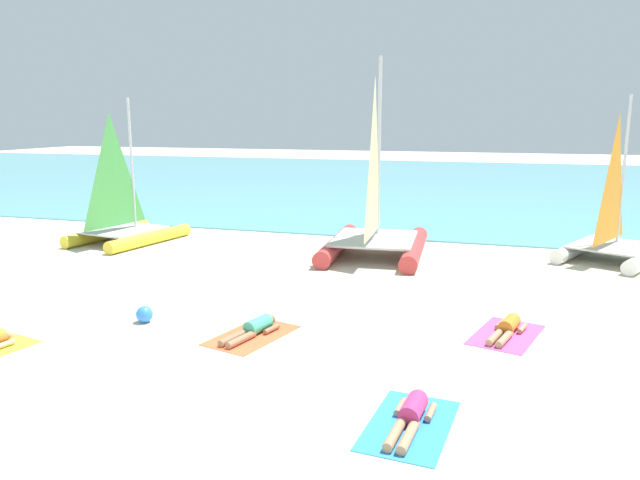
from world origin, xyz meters
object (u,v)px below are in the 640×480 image
(sunbather_center_left, at_px, (254,328))
(towel_rightmost, at_px, (506,335))
(sailboat_yellow, at_px, (125,222))
(sunbather_rightmost, at_px, (507,328))
(towel_center_left, at_px, (252,335))
(beach_ball, at_px, (144,314))
(towel_center_right, at_px, (410,425))
(sailboat_white, at_px, (613,236))
(sailboat_red, at_px, (375,227))
(sunbather_center_right, at_px, (411,414))

(sunbather_center_left, relative_size, towel_rightmost, 0.82)
(sailboat_yellow, distance_m, sunbather_rightmost, 13.81)
(towel_center_left, distance_m, beach_ball, 2.48)
(sunbather_center_left, xyz_separation_m, towel_rightmost, (4.78, 1.45, -0.13))
(sailboat_yellow, height_order, towel_rightmost, sailboat_yellow)
(towel_center_right, xyz_separation_m, sunbather_rightmost, (1.29, 4.21, 0.13))
(towel_center_left, bearing_deg, sailboat_white, 49.79)
(sailboat_yellow, distance_m, sailboat_red, 8.65)
(towel_center_right, distance_m, towel_rightmost, 4.34)
(sunbather_center_right, relative_size, towel_rightmost, 0.82)
(towel_center_left, bearing_deg, sunbather_center_left, 75.61)
(towel_rightmost, bearing_deg, towel_center_right, -107.01)
(sailboat_yellow, height_order, beach_ball, sailboat_yellow)
(sunbather_center_right, distance_m, sunbather_rightmost, 4.34)
(towel_center_right, bearing_deg, sailboat_white, 70.22)
(towel_center_right, height_order, towel_rightmost, same)
(towel_center_right, bearing_deg, sailboat_yellow, 139.13)
(sailboat_white, distance_m, sailboat_red, 7.12)
(sailboat_red, bearing_deg, towel_center_left, -100.25)
(sunbather_rightmost, bearing_deg, towel_rightmost, -90.00)
(sailboat_red, height_order, towel_center_left, sailboat_red)
(towel_center_left, xyz_separation_m, sunbather_center_left, (0.02, 0.06, 0.13))
(sunbather_center_right, relative_size, beach_ball, 4.47)
(towel_center_left, height_order, sunbather_rightmost, sunbather_rightmost)
(sunbather_center_left, bearing_deg, sailboat_yellow, 152.15)
(towel_center_left, relative_size, sunbather_center_left, 1.22)
(sailboat_white, bearing_deg, sailboat_yellow, -147.59)
(towel_rightmost, bearing_deg, sunbather_center_right, -107.20)
(sailboat_yellow, relative_size, towel_center_left, 2.58)
(sailboat_red, distance_m, towel_rightmost, 7.36)
(sailboat_white, distance_m, towel_center_right, 12.60)
(sailboat_white, xyz_separation_m, towel_center_left, (-7.78, -9.20, -0.72))
(sunbather_center_left, bearing_deg, towel_center_right, -23.19)
(sailboat_white, xyz_separation_m, sunbather_rightmost, (-2.97, -7.62, -0.60))
(sailboat_yellow, relative_size, sunbather_center_right, 3.12)
(beach_ball, bearing_deg, towel_rightmost, 11.24)
(towel_center_right, height_order, sunbather_rightmost, sunbather_rightmost)
(towel_center_right, relative_size, sunbather_center_right, 1.21)
(towel_rightmost, bearing_deg, beach_ball, -168.76)
(sailboat_yellow, bearing_deg, sunbather_center_left, -32.02)
(sailboat_yellow, xyz_separation_m, sunbather_center_right, (11.34, -9.74, -0.60))
(sunbather_rightmost, bearing_deg, sailboat_red, 138.53)
(towel_rightmost, xyz_separation_m, beach_ball, (-7.26, -1.44, 0.17))
(sailboat_red, distance_m, sunbather_rightmost, 7.30)
(towel_rightmost, height_order, sunbather_rightmost, sunbather_rightmost)
(sailboat_white, height_order, towel_rightmost, sailboat_white)
(sailboat_red, xyz_separation_m, beach_ball, (-3.30, -7.58, -0.73))
(towel_rightmost, distance_m, beach_ball, 7.41)
(sailboat_yellow, bearing_deg, sailboat_white, 17.66)
(towel_center_left, height_order, sunbather_center_left, sunbather_center_left)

